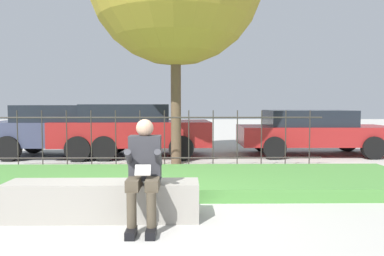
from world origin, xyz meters
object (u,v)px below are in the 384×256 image
(person_seated_reader, at_px, (144,168))
(car_parked_left, at_px, (65,129))
(car_parked_right, at_px, (312,131))
(stone_bench, at_px, (103,202))
(car_parked_center, at_px, (132,129))

(person_seated_reader, bearing_deg, car_parked_left, 115.68)
(car_parked_right, bearing_deg, person_seated_reader, -123.19)
(stone_bench, xyz_separation_m, car_parked_right, (4.64, 5.85, 0.47))
(stone_bench, xyz_separation_m, car_parked_left, (-2.28, 5.62, 0.55))
(car_parked_right, relative_size, car_parked_left, 1.07)
(stone_bench, relative_size, car_parked_right, 0.57)
(car_parked_left, height_order, car_parked_center, car_parked_center)
(person_seated_reader, bearing_deg, car_parked_right, 56.37)
(stone_bench, height_order, car_parked_center, car_parked_center)
(car_parked_center, bearing_deg, stone_bench, -88.05)
(car_parked_right, bearing_deg, stone_bench, -127.99)
(person_seated_reader, height_order, car_parked_center, car_parked_center)
(stone_bench, bearing_deg, person_seated_reader, -27.29)
(person_seated_reader, relative_size, car_parked_left, 0.33)
(car_parked_right, bearing_deg, car_parked_left, -177.66)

